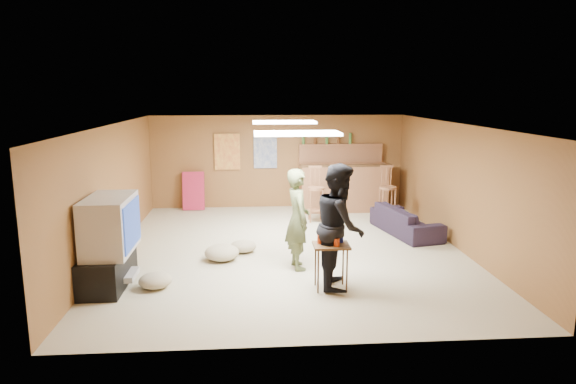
{
  "coord_description": "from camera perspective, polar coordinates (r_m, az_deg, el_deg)",
  "views": [
    {
      "loc": [
        -0.66,
        -8.67,
        2.74
      ],
      "look_at": [
        0.0,
        0.2,
        1.0
      ],
      "focal_mm": 32.0,
      "sensor_mm": 36.0,
      "label": 1
    }
  ],
  "objects": [
    {
      "name": "bar_stool_left",
      "position": [
        10.95,
        3.12,
        0.03
      ],
      "size": [
        0.46,
        0.46,
        1.29
      ],
      "primitive_type": null,
      "rotation": [
        0.0,
        0.0,
        -0.14
      ],
      "color": "brown",
      "rests_on": "ground"
    },
    {
      "name": "poster_right",
      "position": [
        12.22,
        -2.54,
        4.53
      ],
      "size": [
        0.55,
        0.03,
        0.8
      ],
      "primitive_type": "cube",
      "color": "#334C99",
      "rests_on": "wall_back"
    },
    {
      "name": "cup_blue",
      "position": [
        7.31,
        5.89,
        -5.18
      ],
      "size": [
        0.1,
        0.1,
        0.1
      ],
      "primitive_type": "cylinder",
      "rotation": [
        0.0,
        0.0,
        0.39
      ],
      "color": "navy",
      "rests_on": "tray_table"
    },
    {
      "name": "tv_stand",
      "position": [
        7.87,
        -19.39,
        -8.04
      ],
      "size": [
        0.55,
        1.3,
        0.5
      ],
      "primitive_type": "cube",
      "color": "black",
      "rests_on": "ground"
    },
    {
      "name": "cushion_far",
      "position": [
        7.64,
        -14.53,
        -9.49
      ],
      "size": [
        0.52,
        0.52,
        0.21
      ],
      "primitive_type": "ellipsoid",
      "rotation": [
        0.0,
        0.0,
        0.12
      ],
      "color": "gray",
      "rests_on": "ground"
    },
    {
      "name": "dvd_box",
      "position": [
        7.85,
        -17.77,
        -8.76
      ],
      "size": [
        0.35,
        0.5,
        0.08
      ],
      "primitive_type": "cube",
      "color": "#B2B2B7",
      "rests_on": "tv_stand"
    },
    {
      "name": "cup_red_near",
      "position": [
        7.23,
        3.6,
        -5.24
      ],
      "size": [
        0.09,
        0.09,
        0.12
      ],
      "primitive_type": "cylinder",
      "rotation": [
        0.0,
        0.0,
        -0.02
      ],
      "color": "#B9340C",
      "rests_on": "tray_table"
    },
    {
      "name": "cushion_near_tv",
      "position": [
        8.61,
        -7.36,
        -6.68
      ],
      "size": [
        0.63,
        0.63,
        0.26
      ],
      "primitive_type": "ellipsoid",
      "rotation": [
        0.0,
        0.0,
        0.12
      ],
      "color": "gray",
      "rests_on": "ground"
    },
    {
      "name": "wall_front",
      "position": [
        5.47,
        2.89,
        -6.42
      ],
      "size": [
        6.0,
        0.02,
        2.2
      ],
      "primitive_type": "cube",
      "color": "brown",
      "rests_on": "ground"
    },
    {
      "name": "bar_backing",
      "position": [
        12.38,
        5.84,
        3.87
      ],
      "size": [
        2.0,
        0.14,
        0.6
      ],
      "primitive_type": "cube",
      "color": "brown",
      "rests_on": "bar_counter"
    },
    {
      "name": "bottle_row",
      "position": [
        12.24,
        4.34,
        5.95
      ],
      "size": [
        1.2,
        0.08,
        0.26
      ],
      "primitive_type": null,
      "color": "#3F7233",
      "rests_on": "bar_shelf"
    },
    {
      "name": "bar_lip",
      "position": [
        11.69,
        6.45,
        2.93
      ],
      "size": [
        2.1,
        0.12,
        0.05
      ],
      "primitive_type": "cube",
      "color": "#3A2512",
      "rests_on": "bar_counter"
    },
    {
      "name": "ceiling",
      "position": [
        8.72,
        0.1,
        7.51
      ],
      "size": [
        6.0,
        7.0,
        0.02
      ],
      "primitive_type": "cube",
      "color": "silver",
      "rests_on": "ground"
    },
    {
      "name": "folding_chair_stack",
      "position": [
        12.27,
        -10.45,
        0.12
      ],
      "size": [
        0.5,
        0.26,
        0.91
      ],
      "primitive_type": "cube",
      "rotation": [
        -0.14,
        0.0,
        0.0
      ],
      "color": "#B52142",
      "rests_on": "ground"
    },
    {
      "name": "wall_left",
      "position": [
        9.13,
        -19.02,
        0.11
      ],
      "size": [
        0.02,
        7.0,
        2.2
      ],
      "primitive_type": "cube",
      "color": "brown",
      "rests_on": "ground"
    },
    {
      "name": "ceiling_panel_front",
      "position": [
        7.23,
        1.0,
        6.53
      ],
      "size": [
        1.2,
        0.6,
        0.04
      ],
      "primitive_type": "cube",
      "color": "white",
      "rests_on": "ceiling"
    },
    {
      "name": "ground",
      "position": [
        9.12,
        0.09,
        -6.42
      ],
      "size": [
        7.0,
        7.0,
        0.0
      ],
      "primitive_type": "plane",
      "color": "tan",
      "rests_on": "ground"
    },
    {
      "name": "bar_stool_right",
      "position": [
        11.23,
        11.03,
        -0.18
      ],
      "size": [
        0.41,
        0.41,
        1.18
      ],
      "primitive_type": null,
      "rotation": [
        0.0,
        0.0,
        0.09
      ],
      "color": "brown",
      "rests_on": "ground"
    },
    {
      "name": "wall_right",
      "position": [
        9.56,
        18.34,
        0.61
      ],
      "size": [
        0.02,
        7.0,
        2.2
      ],
      "primitive_type": "cube",
      "color": "brown",
      "rests_on": "ground"
    },
    {
      "name": "bar_counter",
      "position": [
        12.02,
        6.17,
        0.51
      ],
      "size": [
        2.0,
        0.6,
        1.1
      ],
      "primitive_type": "cube",
      "color": "brown",
      "rests_on": "ground"
    },
    {
      "name": "wall_back",
      "position": [
        12.3,
        -1.14,
        3.4
      ],
      "size": [
        6.0,
        0.02,
        2.2
      ],
      "primitive_type": "cube",
      "color": "brown",
      "rests_on": "ground"
    },
    {
      "name": "person_olive",
      "position": [
        7.99,
        1.09,
        -3.02
      ],
      "size": [
        0.48,
        0.64,
        1.59
      ],
      "primitive_type": "imported",
      "rotation": [
        0.0,
        0.0,
        1.75
      ],
      "color": "#4F5833",
      "rests_on": "ground"
    },
    {
      "name": "tv_screen",
      "position": [
        7.6,
        -16.93,
        -3.45
      ],
      "size": [
        0.02,
        0.95,
        0.65
      ],
      "primitive_type": "cube",
      "color": "navy",
      "rests_on": "tv_body"
    },
    {
      "name": "poster_left",
      "position": [
        12.23,
        -6.77,
        4.46
      ],
      "size": [
        0.6,
        0.03,
        0.85
      ],
      "primitive_type": "cube",
      "color": "#BF3F26",
      "rests_on": "wall_back"
    },
    {
      "name": "sofa",
      "position": [
        10.33,
        12.96,
        -3.1
      ],
      "size": [
        1.06,
        1.9,
        0.52
      ],
      "primitive_type": "imported",
      "rotation": [
        0.0,
        0.0,
        1.78
      ],
      "color": "black",
      "rests_on": "ground"
    },
    {
      "name": "cup_red_far",
      "position": [
        7.11,
        5.43,
        -5.6
      ],
      "size": [
        0.1,
        0.1,
        0.11
      ],
      "primitive_type": "cylinder",
      "rotation": [
        0.0,
        0.0,
        0.27
      ],
      "color": "#B9340C",
      "rests_on": "tray_table"
    },
    {
      "name": "bar_shelf",
      "position": [
        12.33,
        5.89,
        5.24
      ],
      "size": [
        2.0,
        0.18,
        0.05
      ],
      "primitive_type": "cube",
      "color": "brown",
      "rests_on": "bar_backing"
    },
    {
      "name": "cushion_mid",
      "position": [
        9.01,
        -5.01,
        -6.01
      ],
      "size": [
        0.59,
        0.59,
        0.2
      ],
      "primitive_type": "ellipsoid",
      "rotation": [
        0.0,
        0.0,
        -0.4
      ],
      "color": "gray",
      "rests_on": "ground"
    },
    {
      "name": "ceiling_panel_back",
      "position": [
        9.91,
        -0.43,
        7.77
      ],
      "size": [
        1.2,
        0.6,
        0.04
      ],
      "primitive_type": "cube",
      "color": "white",
      "rests_on": "ceiling"
    },
    {
      "name": "person_black",
      "position": [
        7.28,
        5.77,
        -3.74
      ],
      "size": [
        0.78,
        0.94,
        1.77
      ],
      "primitive_type": "imported",
      "rotation": [
        0.0,
        0.0,
        1.43
      ],
      "color": "black",
      "rests_on": "ground"
    },
    {
      "name": "tray_table",
      "position": [
        7.3,
        4.79,
        -8.27
      ],
      "size": [
        0.51,
        0.41,
        0.65
      ],
      "primitive_type": "cube",
      "rotation": [
        0.0,
        0.0,
        -0.02
      ],
      "color": "#3A2512",
      "rests_on": "ground"
    },
    {
      "name": "tv_body",
      "position": [
        7.67,
        -19.19,
        -3.45
      ],
      "size": [
        0.6,
        1.1,
        0.8
      ],
      "primitive_type": "cube",
      "color": "#B2B2B7",
      "rests_on": "tv_stand"
    }
  ]
}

